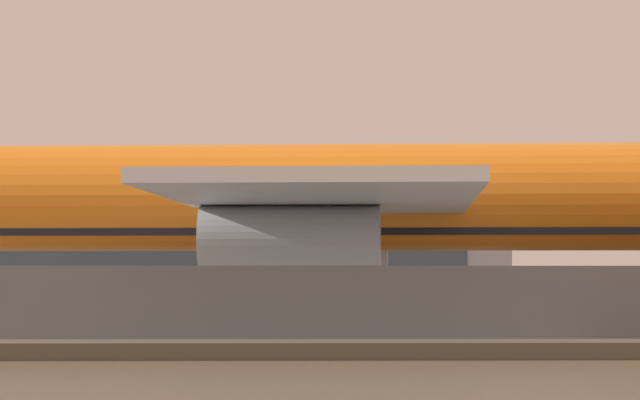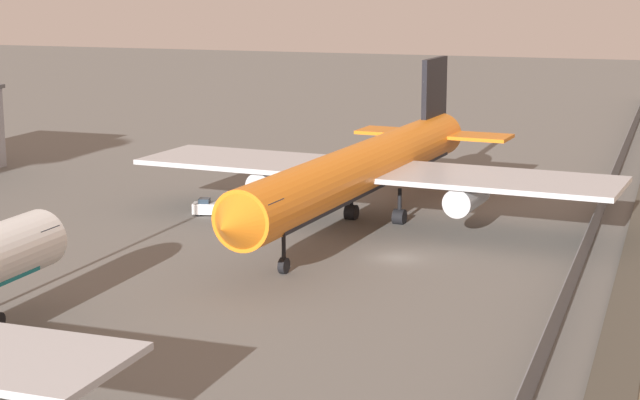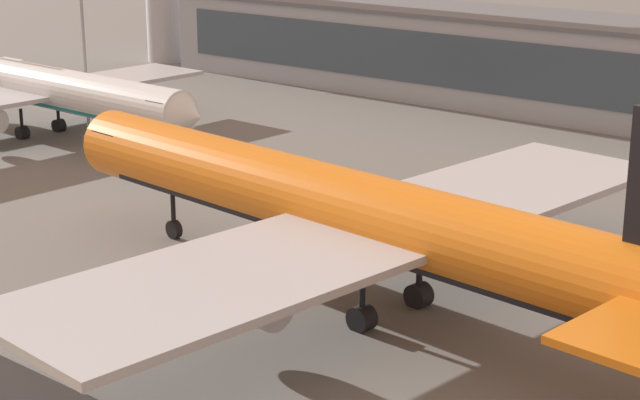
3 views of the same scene
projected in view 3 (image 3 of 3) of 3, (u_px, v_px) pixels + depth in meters
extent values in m
plane|color=#66635E|center=(170.00, 293.00, 69.75)|extent=(500.00, 500.00, 0.00)
cylinder|color=orange|center=(349.00, 209.00, 66.48)|extent=(51.93, 9.39, 5.03)
cone|color=orange|center=(101.00, 139.00, 84.94)|extent=(3.67, 5.04, 4.78)
cube|color=#232D3D|center=(126.00, 138.00, 82.42)|extent=(3.12, 4.50, 1.51)
cube|color=black|center=(349.00, 231.00, 66.88)|extent=(44.12, 7.73, 0.91)
cube|color=#B7BABF|center=(223.00, 279.00, 56.49)|extent=(13.43, 25.68, 0.50)
cube|color=#B7BABF|center=(500.00, 189.00, 73.33)|extent=(13.43, 25.68, 0.50)
cylinder|color=#B7BABF|center=(233.00, 291.00, 59.35)|extent=(7.44, 3.37, 2.77)
cylinder|color=#B7BABF|center=(464.00, 213.00, 73.49)|extent=(7.44, 3.37, 2.77)
cylinder|color=black|center=(173.00, 211.00, 79.88)|extent=(0.35, 0.35, 2.95)
cylinder|color=black|center=(174.00, 229.00, 80.30)|extent=(1.45, 0.67, 1.41)
cylinder|color=black|center=(362.00, 295.00, 63.37)|extent=(0.40, 0.40, 2.95)
cylinder|color=black|center=(362.00, 318.00, 63.78)|extent=(1.71, 1.27, 1.62)
cylinder|color=black|center=(419.00, 273.00, 66.95)|extent=(0.40, 0.40, 2.95)
cylinder|color=black|center=(419.00, 295.00, 67.37)|extent=(1.71, 1.27, 1.62)
cylinder|color=white|center=(53.00, 88.00, 110.60)|extent=(39.55, 5.05, 4.38)
cone|color=white|center=(190.00, 116.00, 97.39)|extent=(2.91, 4.20, 4.16)
cube|color=#232D3D|center=(169.00, 106.00, 98.99)|extent=(2.47, 3.76, 1.31)
cube|color=#14707A|center=(54.00, 100.00, 110.94)|extent=(33.62, 4.07, 0.79)
cube|color=#B7BABF|center=(114.00, 79.00, 118.84)|extent=(9.01, 19.10, 0.44)
cylinder|color=#B7BABF|center=(111.00, 95.00, 117.40)|extent=(5.57, 2.50, 2.41)
cylinder|color=black|center=(141.00, 141.00, 102.86)|extent=(0.31, 0.31, 2.56)
cylinder|color=black|center=(142.00, 154.00, 103.23)|extent=(1.23, 0.50, 1.23)
cylinder|color=black|center=(58.00, 114.00, 114.98)|extent=(0.35, 0.35, 2.56)
cylinder|color=black|center=(59.00, 126.00, 115.34)|extent=(1.43, 1.01, 1.41)
cylinder|color=black|center=(21.00, 121.00, 111.66)|extent=(0.35, 0.35, 2.56)
cylinder|color=black|center=(22.00, 133.00, 112.02)|extent=(1.43, 1.01, 1.41)
cube|color=white|center=(499.00, 229.00, 80.21)|extent=(2.37, 3.50, 1.11)
cube|color=#283847|center=(501.00, 217.00, 80.33)|extent=(1.53, 1.41, 0.50)
cylinder|color=black|center=(494.00, 229.00, 81.46)|extent=(0.39, 0.73, 0.70)
cylinder|color=black|center=(511.00, 232.00, 80.91)|extent=(0.39, 0.73, 0.70)
cylinder|color=black|center=(486.00, 237.00, 79.74)|extent=(0.39, 0.73, 0.70)
cylinder|color=black|center=(504.00, 239.00, 79.18)|extent=(0.39, 0.73, 0.70)
cube|color=#9EA3AD|center=(492.00, 59.00, 130.34)|extent=(94.42, 15.81, 10.43)
cube|color=#3D4C5B|center=(456.00, 62.00, 124.34)|extent=(86.87, 0.16, 6.26)
cube|color=#5B5E63|center=(494.00, 14.00, 128.79)|extent=(95.02, 16.41, 0.50)
cylinder|color=#93969B|center=(83.00, 34.00, 111.08)|extent=(0.36, 0.36, 21.38)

